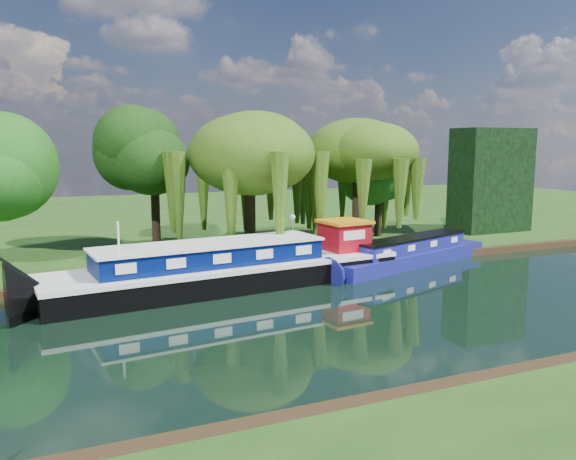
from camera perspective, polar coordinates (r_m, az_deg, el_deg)
name	(u,v)px	position (r m, az deg, el deg)	size (l,w,h in m)	color
ground	(378,309)	(25.01, 9.13, -7.97)	(120.00, 120.00, 0.00)	black
far_bank	(193,216)	(56.17, -9.67, 1.36)	(120.00, 52.00, 0.45)	#1D3D10
dutch_barge	(232,268)	(28.60, -5.67, -3.85)	(18.56, 6.11, 3.85)	black
narrowboat	(411,254)	(34.53, 12.42, -2.39)	(12.64, 5.92, 1.84)	navy
willow_left	(249,156)	(34.80, -3.95, 7.50)	(6.91, 6.91, 8.28)	black
willow_right	(358,161)	(38.77, 7.14, 6.95)	(6.31, 6.31, 7.69)	black
tree_far_mid	(154,158)	(39.27, -13.48, 7.15)	(5.18, 5.18, 8.48)	black
tree_far_right	(379,170)	(42.01, 9.22, 6.02)	(4.32, 4.32, 7.07)	black
conifer_hedge	(491,180)	(46.88, 19.90, 4.79)	(6.00, 3.00, 8.00)	black
lamppost	(292,224)	(33.85, 0.44, 0.63)	(0.36, 0.36, 2.56)	silver
mooring_posts	(291,255)	(31.80, 0.30, -2.57)	(19.16, 0.16, 1.00)	silver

